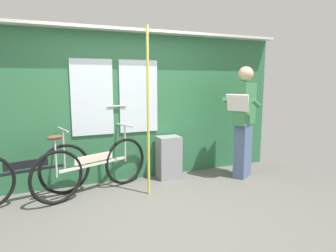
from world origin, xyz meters
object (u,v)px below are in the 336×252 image
(passenger_reading_newspaper, at_px, (244,120))
(bicycle_leaning_behind, at_px, (26,174))
(bicycle_near_door, at_px, (94,167))
(trash_bin_by_wall, at_px, (169,157))
(handrail_pole, at_px, (148,113))

(passenger_reading_newspaper, bearing_deg, bicycle_leaning_behind, -36.04)
(bicycle_near_door, bearing_deg, trash_bin_by_wall, -12.36)
(passenger_reading_newspaper, bearing_deg, trash_bin_by_wall, -52.03)
(bicycle_leaning_behind, distance_m, passenger_reading_newspaper, 3.21)
(trash_bin_by_wall, bearing_deg, bicycle_near_door, -170.72)
(bicycle_leaning_behind, distance_m, trash_bin_by_wall, 2.05)
(passenger_reading_newspaper, bearing_deg, bicycle_near_door, -37.17)
(bicycle_near_door, height_order, trash_bin_by_wall, bicycle_near_door)
(bicycle_near_door, xyz_separation_m, handrail_pole, (0.69, -0.32, 0.75))
(bicycle_leaning_behind, height_order, trash_bin_by_wall, bicycle_leaning_behind)
(passenger_reading_newspaper, distance_m, trash_bin_by_wall, 1.33)
(bicycle_near_door, bearing_deg, handrail_pole, -46.82)
(bicycle_near_door, bearing_deg, bicycle_leaning_behind, 157.41)
(passenger_reading_newspaper, relative_size, trash_bin_by_wall, 2.61)
(bicycle_near_door, relative_size, passenger_reading_newspaper, 0.93)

